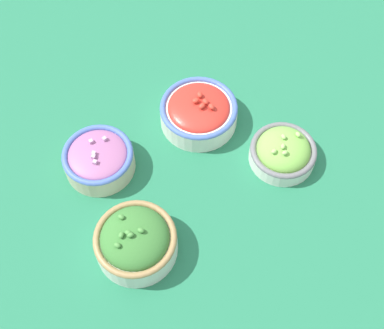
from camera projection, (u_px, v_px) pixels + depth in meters
name	position (u px, v px, depth m)	size (l,w,h in m)	color
ground_plane	(192.00, 172.00, 1.07)	(3.00, 3.00, 0.00)	#23704C
bowl_broccoli	(136.00, 241.00, 0.95)	(0.15, 0.15, 0.09)	silver
bowl_lettuce	(283.00, 152.00, 1.06)	(0.13, 0.13, 0.07)	silver
bowl_red_onion	(99.00, 158.00, 1.05)	(0.14, 0.14, 0.07)	beige
bowl_cherry_tomatoes	(199.00, 112.00, 1.10)	(0.16, 0.16, 0.07)	silver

